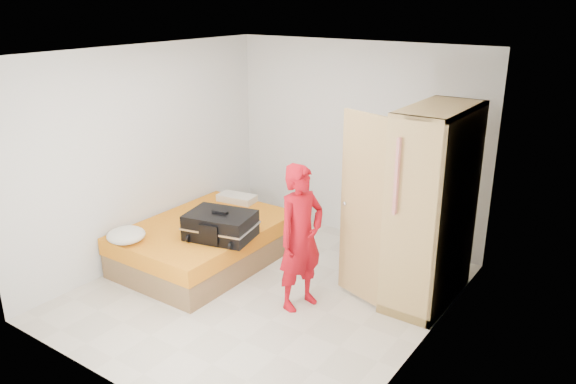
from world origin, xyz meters
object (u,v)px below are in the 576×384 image
Objects in this scene: bed at (205,243)px; round_cushion at (126,235)px; person at (301,238)px; suitcase at (220,226)px; wardrobe at (427,212)px.

bed is 1.01m from round_cushion.
bed is 1.30× the size of person.
round_cushion is (-0.37, -0.87, 0.33)m from bed.
suitcase is at bearing 104.24° from person.
person is at bearing -137.97° from wardrobe.
wardrobe is at bearing 15.64° from bed.
round_cushion reaches higher than bed.
person is (-0.98, -0.88, -0.22)m from wardrobe.
bed is at bearing 67.08° from round_cushion.
bed is 1.62m from person.
wardrobe is 1.34m from person.
suitcase is (-1.10, 0.01, -0.13)m from person.
bed is 4.72× the size of round_cushion.
wardrobe is 2.29m from suitcase.
person reaches higher than bed.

